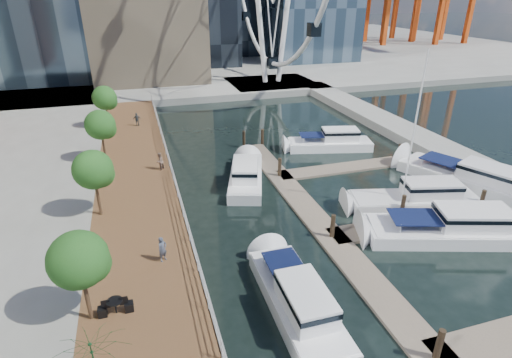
{
  "coord_description": "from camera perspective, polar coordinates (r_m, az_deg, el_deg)",
  "views": [
    {
      "loc": [
        -8.18,
        -11.62,
        14.75
      ],
      "look_at": [
        -0.91,
        12.19,
        3.0
      ],
      "focal_mm": 28.0,
      "sensor_mm": 36.0,
      "label": 1
    }
  ],
  "objects": [
    {
      "name": "railing",
      "position": [
        29.8,
        -11.19,
        -1.6
      ],
      "size": [
        0.1,
        60.0,
        1.05
      ],
      "primitive_type": null,
      "color": "white",
      "rests_on": "boardwalk"
    },
    {
      "name": "ground",
      "position": [
        20.49,
        13.47,
        -21.7
      ],
      "size": [
        520.0,
        520.0,
        0.0
      ],
      "primitive_type": "plane",
      "color": "black",
      "rests_on": "ground"
    },
    {
      "name": "pier",
      "position": [
        68.87,
        2.26,
        13.31
      ],
      "size": [
        14.0,
        12.0,
        1.0
      ],
      "primitive_type": "cube",
      "color": "gray",
      "rests_on": "ground"
    },
    {
      "name": "land_far",
      "position": [
        114.8,
        -13.39,
        17.5
      ],
      "size": [
        200.0,
        114.0,
        1.0
      ],
      "primitive_type": "cube",
      "color": "gray",
      "rests_on": "ground"
    },
    {
      "name": "seawall",
      "position": [
        30.28,
        -10.84,
        -3.31
      ],
      "size": [
        0.25,
        60.0,
        1.0
      ],
      "primitive_type": "cube",
      "color": "#595954",
      "rests_on": "ground"
    },
    {
      "name": "pedestrian_far",
      "position": [
        47.1,
        -16.61,
        8.17
      ],
      "size": [
        0.89,
        0.44,
        1.47
      ],
      "primitive_type": "imported",
      "rotation": [
        0.0,
        0.0,
        3.05
      ],
      "color": "#333A40",
      "rests_on": "boardwalk"
    },
    {
      "name": "breakwater",
      "position": [
        44.69,
        23.44,
        4.54
      ],
      "size": [
        4.0,
        60.0,
        1.0
      ],
      "primitive_type": "cube",
      "color": "gray",
      "rests_on": "ground"
    },
    {
      "name": "yacht_foreground",
      "position": [
        29.54,
        25.81,
        -7.53
      ],
      "size": [
        12.34,
        6.67,
        2.15
      ],
      "primitive_type": null,
      "rotation": [
        0.0,
        0.0,
        1.26
      ],
      "color": "silver",
      "rests_on": "ground"
    },
    {
      "name": "moored_yachts",
      "position": [
        31.85,
        20.19,
        -4.03
      ],
      "size": [
        25.13,
        33.33,
        11.5
      ],
      "color": "silver",
      "rests_on": "ground"
    },
    {
      "name": "floating_docks",
      "position": [
        30.51,
        17.47,
        -3.88
      ],
      "size": [
        16.0,
        34.0,
        2.6
      ],
      "color": "#6D6051",
      "rests_on": "ground"
    },
    {
      "name": "pedestrian_mid",
      "position": [
        34.6,
        -13.59,
        2.48
      ],
      "size": [
        0.93,
        0.93,
        1.52
      ],
      "primitive_type": "imported",
      "rotation": [
        0.0,
        0.0,
        -2.32
      ],
      "color": "#7E6257",
      "rests_on": "boardwalk"
    },
    {
      "name": "boardwalk",
      "position": [
        30.21,
        -16.49,
        -4.03
      ],
      "size": [
        6.0,
        60.0,
        1.0
      ],
      "primitive_type": "cube",
      "color": "brown",
      "rests_on": "ground"
    },
    {
      "name": "street_trees",
      "position": [
        27.86,
        -22.27,
        1.23
      ],
      "size": [
        2.6,
        42.6,
        4.6
      ],
      "color": "#3F2B1C",
      "rests_on": "ground"
    },
    {
      "name": "pedestrian_near",
      "position": [
        23.11,
        -13.21,
        -9.72
      ],
      "size": [
        0.66,
        0.62,
        1.51
      ],
      "primitive_type": "imported",
      "rotation": [
        0.0,
        0.0,
        0.62
      ],
      "color": "#494F61",
      "rests_on": "boardwalk"
    }
  ]
}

